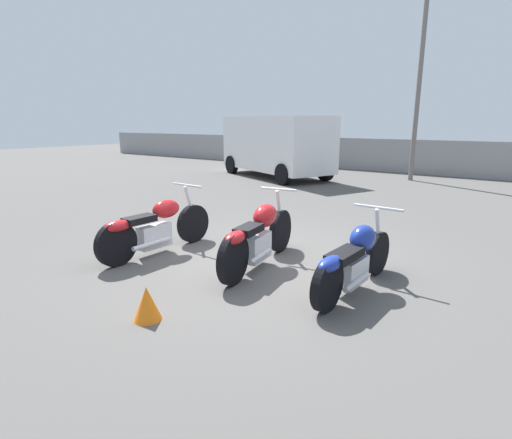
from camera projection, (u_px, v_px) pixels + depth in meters
name	position (u px, v px, depth m)	size (l,w,h in m)	color
ground_plane	(257.00, 262.00, 5.87)	(60.00, 60.00, 0.00)	#514F4C
fence_back	(442.00, 158.00, 15.12)	(40.00, 0.04, 1.33)	gray
light_pole_right	(422.00, 53.00, 13.13)	(0.70, 0.35, 7.09)	slate
motorcycle_slot_0	(155.00, 227.00, 6.15)	(0.66, 2.14, 1.01)	black
motorcycle_slot_1	(259.00, 236.00, 5.59)	(0.65, 2.15, 1.03)	black
motorcycle_slot_2	(354.00, 260.00, 4.77)	(0.66, 1.99, 0.95)	black
parked_van	(275.00, 144.00, 14.70)	(5.15, 3.60, 2.20)	white
traffic_cone_near	(147.00, 303.00, 4.12)	(0.29, 0.29, 0.36)	orange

